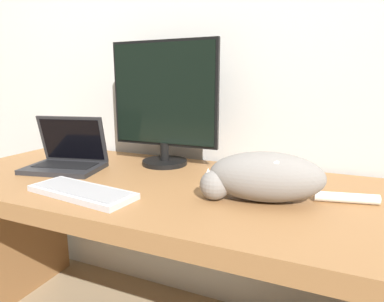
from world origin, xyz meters
TOP-DOWN VIEW (x-y plane):
  - wall_back at (0.00, 0.83)m, footprint 6.40×0.06m
  - desk at (0.00, 0.39)m, footprint 1.78×0.77m
  - monitor at (-0.08, 0.63)m, footprint 0.51×0.21m
  - laptop at (-0.43, 0.39)m, footprint 0.35×0.28m
  - external_keyboard at (-0.14, 0.15)m, footprint 0.40×0.18m
  - cat at (0.43, 0.34)m, footprint 0.53×0.24m

SIDE VIEW (x-z plane):
  - desk at x=0.00m, z-range 0.24..1.01m
  - external_keyboard at x=-0.14m, z-range 0.77..0.79m
  - laptop at x=-0.43m, z-range 0.70..0.93m
  - cat at x=0.43m, z-range 0.77..0.93m
  - monitor at x=-0.08m, z-range 0.78..1.33m
  - wall_back at x=0.00m, z-range 0.00..2.60m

